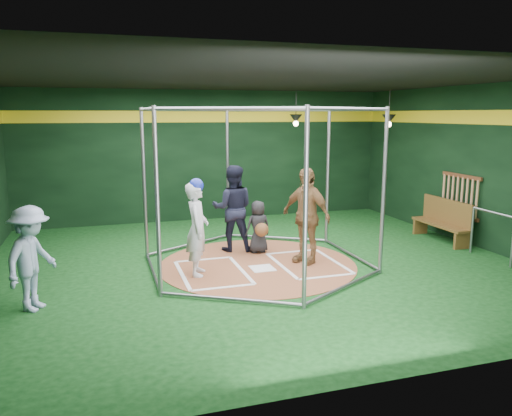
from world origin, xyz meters
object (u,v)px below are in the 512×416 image
object	(u,v)px
batter_figure	(197,227)
dugout_bench	(443,220)
umpire	(233,208)
visitor_leopard	(306,215)

from	to	relation	value
batter_figure	dugout_bench	world-z (taller)	batter_figure
umpire	dugout_bench	world-z (taller)	umpire
batter_figure	visitor_leopard	world-z (taller)	visitor_leopard
visitor_leopard	batter_figure	bearing A→B (deg)	-115.76
visitor_leopard	dugout_bench	distance (m)	3.77
dugout_bench	umpire	bearing A→B (deg)	172.72
batter_figure	umpire	distance (m)	1.73
visitor_leopard	dugout_bench	bearing A→B (deg)	70.58
batter_figure	umpire	world-z (taller)	umpire
batter_figure	umpire	bearing A→B (deg)	53.72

